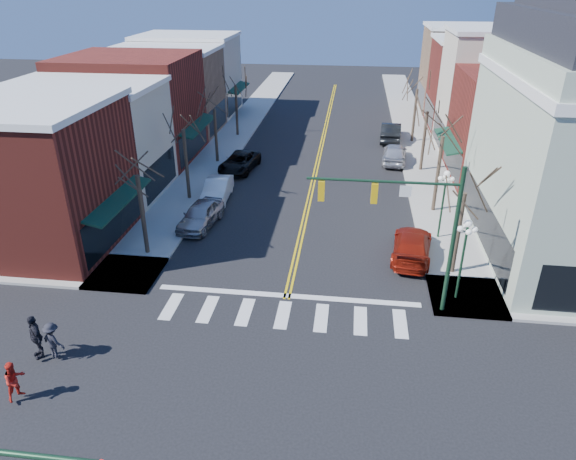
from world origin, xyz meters
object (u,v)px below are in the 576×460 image
(car_right_near, at_px, (412,245))
(pedestrian_dark_b, at_px, (53,340))
(lamppost_corner, at_px, (464,246))
(car_right_far, at_px, (391,132))
(pedestrian_dark_a, at_px, (36,336))
(car_left_near, at_px, (201,215))
(car_left_far, at_px, (240,162))
(lamppost_midblock, at_px, (444,193))
(car_right_mid, at_px, (395,153))
(pedestrian_red_b, at_px, (15,380))
(car_left_mid, at_px, (217,190))

(car_right_near, relative_size, pedestrian_dark_b, 3.14)
(lamppost_corner, xyz_separation_m, pedestrian_dark_b, (-17.05, -6.51, -2.00))
(car_right_near, distance_m, car_right_far, 22.77)
(pedestrian_dark_a, height_order, pedestrian_dark_b, pedestrian_dark_a)
(car_left_near, relative_size, pedestrian_dark_b, 2.76)
(car_left_far, distance_m, car_right_far, 16.01)
(lamppost_midblock, relative_size, car_left_far, 0.86)
(car_left_far, bearing_deg, lamppost_midblock, -28.12)
(car_right_near, xyz_separation_m, car_right_far, (0.00, 22.77, 0.12))
(lamppost_corner, height_order, lamppost_midblock, same)
(lamppost_midblock, distance_m, car_right_far, 20.49)
(car_right_mid, bearing_deg, car_right_far, -84.56)
(pedestrian_red_b, bearing_deg, lamppost_corner, -38.56)
(car_right_far, bearing_deg, lamppost_corner, 97.89)
(car_left_near, relative_size, car_left_mid, 0.98)
(lamppost_midblock, bearing_deg, car_left_mid, 164.13)
(lamppost_corner, relative_size, lamppost_midblock, 1.00)
(lamppost_midblock, xyz_separation_m, pedestrian_dark_a, (-17.72, -13.06, -1.82))
(car_right_near, bearing_deg, car_left_far, -37.64)
(car_right_far, bearing_deg, car_right_near, 94.05)
(car_right_far, bearing_deg, car_left_far, 42.61)
(lamppost_midblock, relative_size, car_right_near, 0.85)
(car_left_mid, xyz_separation_m, car_left_far, (0.28, 6.18, -0.05))
(car_right_far, bearing_deg, pedestrian_red_b, 70.66)
(car_right_far, height_order, pedestrian_dark_a, pedestrian_dark_a)
(lamppost_corner, height_order, pedestrian_dark_a, lamppost_corner)
(car_right_near, height_order, pedestrian_dark_b, pedestrian_dark_b)
(pedestrian_red_b, bearing_deg, car_left_far, 17.85)
(car_left_near, bearing_deg, car_right_mid, 54.85)
(lamppost_corner, height_order, pedestrian_red_b, lamppost_corner)
(lamppost_corner, bearing_deg, car_right_far, 93.84)
(car_right_near, xyz_separation_m, pedestrian_red_b, (-15.41, -12.87, 0.21))
(lamppost_midblock, distance_m, pedestrian_dark_b, 21.53)
(lamppost_corner, xyz_separation_m, car_left_near, (-14.60, 6.47, -2.20))
(lamppost_corner, xyz_separation_m, pedestrian_dark_a, (-17.72, -6.56, -1.82))
(lamppost_corner, distance_m, car_right_mid, 20.58)
(pedestrian_dark_a, bearing_deg, pedestrian_dark_b, 47.00)
(car_right_far, distance_m, pedestrian_dark_a, 36.97)
(car_left_mid, bearing_deg, car_right_far, 48.71)
(car_right_near, xyz_separation_m, pedestrian_dark_a, (-15.92, -10.60, 0.40))
(lamppost_corner, relative_size, car_left_near, 0.97)
(lamppost_midblock, bearing_deg, car_right_mid, 97.38)
(car_left_near, bearing_deg, car_right_far, 65.27)
(car_right_mid, relative_size, pedestrian_red_b, 2.98)
(car_right_far, bearing_deg, car_left_mid, 55.66)
(pedestrian_dark_a, bearing_deg, car_left_mid, 122.24)
(pedestrian_red_b, bearing_deg, car_left_near, 14.59)
(lamppost_corner, height_order, car_left_near, lamppost_corner)
(pedestrian_red_b, relative_size, pedestrian_dark_a, 0.81)
(car_left_mid, xyz_separation_m, car_right_mid, (12.80, 9.74, 0.06))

